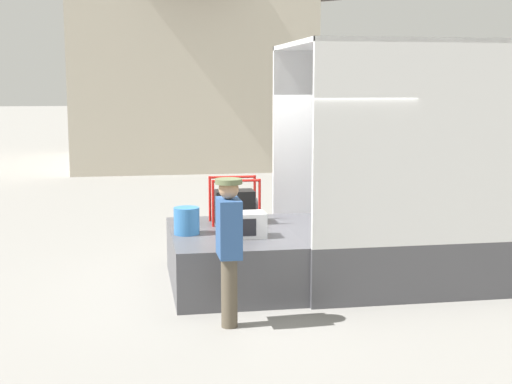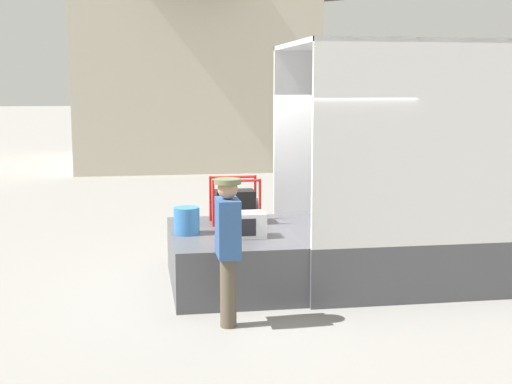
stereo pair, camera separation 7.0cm
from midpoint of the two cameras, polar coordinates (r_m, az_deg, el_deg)
The scene contains 7 objects.
ground_plane at distance 9.73m, azimuth 2.91°, elevation -7.22°, with size 160.00×160.00×0.00m, color gray.
tailgate_deck at distance 9.50m, azimuth -1.78°, elevation -5.33°, with size 1.59×2.30×0.73m, color #4C4C51.
microwave at distance 9.04m, azimuth -0.69°, elevation -2.64°, with size 0.52×0.36×0.32m.
portable_generator at distance 9.95m, azimuth -1.41°, elevation -1.12°, with size 0.68×0.43×0.64m.
orange_bucket at distance 9.27m, azimuth -5.35°, elevation -2.30°, with size 0.33×0.33×0.35m.
worker_person at distance 7.75m, azimuth -2.00°, elevation -3.65°, with size 0.30×0.44×1.65m.
house_backdrop at distance 24.80m, azimuth -5.22°, elevation 11.31°, with size 7.74×7.95×7.50m.
Camera 2 is at (-1.98, -9.15, 2.66)m, focal length 50.00 mm.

